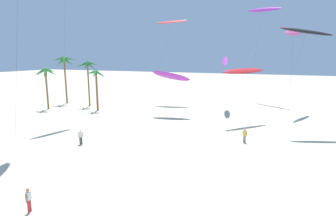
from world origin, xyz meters
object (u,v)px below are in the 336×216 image
Objects in this scene: palm_tree_3 at (88,69)px; flying_kite_6 at (172,22)px; palm_tree_2 at (96,77)px; flying_kite_7 at (306,32)px; palm_tree_0 at (46,75)px; flying_kite_9 at (243,71)px; palm_tree_1 at (64,64)px; person_near_left at (245,135)px; flying_kite_8 at (264,10)px; flying_kite_4 at (225,61)px; person_near_right at (81,136)px; flying_kite_10 at (294,32)px; person_foreground_walker at (29,199)px; flying_kite_11 at (171,76)px.

flying_kite_6 is (13.11, 11.08, 9.35)m from palm_tree_3.
palm_tree_2 is 33.69m from flying_kite_7.
palm_tree_3 is (5.11, 5.52, 0.99)m from palm_tree_0.
palm_tree_3 reaches higher than flying_kite_9.
palm_tree_1 reaches higher than flying_kite_9.
flying_kite_6 reaches higher than flying_kite_9.
flying_kite_9 is at bearing 99.59° from person_near_left.
flying_kite_8 is at bearing 35.89° from palm_tree_0.
palm_tree_1 is at bearing -152.50° from flying_kite_6.
palm_tree_0 is at bearing -159.56° from flying_kite_4.
palm_tree_2 is 20.31m from person_near_right.
flying_kite_10 reaches higher than palm_tree_3.
flying_kite_9 is at bearing 169.43° from flying_kite_7.
flying_kite_10 is (36.15, 8.25, 6.32)m from palm_tree_3.
palm_tree_3 is 34.11m from person_near_left.
palm_tree_3 is at bearing 174.53° from flying_kite_9.
palm_tree_0 is at bearing -132.83° from palm_tree_3.
flying_kite_4 is 38.90m from person_foreground_walker.
person_foreground_walker is (16.08, -28.87, -5.08)m from palm_tree_2.
person_near_right is (10.16, -16.85, -5.03)m from palm_tree_2.
palm_tree_0 is 44.11m from flying_kite_10.
palm_tree_3 is (-4.13, 3.02, 1.37)m from palm_tree_2.
palm_tree_2 reaches higher than person_near_left.
palm_tree_3 is 38.30m from person_foreground_walker.
person_foreground_walker is (-10.28, -52.13, -18.50)m from flying_kite_8.
flying_kite_6 reaches higher than palm_tree_2.
flying_kite_11 reaches higher than person_foreground_walker.
palm_tree_3 is 26.03m from flying_kite_4.
flying_kite_11 is (-18.08, -10.17, -7.10)m from flying_kite_10.
flying_kite_11 is at bearing -119.27° from flying_kite_8.
palm_tree_1 is at bearing 135.05° from person_near_right.
flying_kite_10 is at bearing 68.34° from person_foreground_walker.
flying_kite_4 is at bearing 82.28° from person_foreground_walker.
flying_kite_8 is (17.38, 9.16, 2.70)m from flying_kite_6.
palm_tree_1 is 1.13× the size of flying_kite_11.
flying_kite_7 reaches higher than palm_tree_0.
palm_tree_2 is at bearing -157.33° from flying_kite_4.
palm_tree_3 is 37.61m from flying_kite_10.
person_foreground_walker is (-5.11, -37.72, -8.01)m from flying_kite_4.
palm_tree_0 is 0.80× the size of palm_tree_1.
flying_kite_7 is 15.47m from person_near_left.
palm_tree_2 is 33.44m from person_foreground_walker.
palm_tree_2 is at bearing 177.89° from flying_kite_7.
flying_kite_9 is at bearing 48.10° from person_near_right.
flying_kite_6 reaches higher than flying_kite_11.
palm_tree_0 reaches higher than person_foreground_walker.
person_near_right is (-21.86, -28.12, -12.72)m from flying_kite_10.
person_near_right is at bearing 116.22° from person_foreground_walker.
flying_kite_6 is 10.24× the size of person_near_right.
flying_kite_7 is at bearing -2.11° from palm_tree_2.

